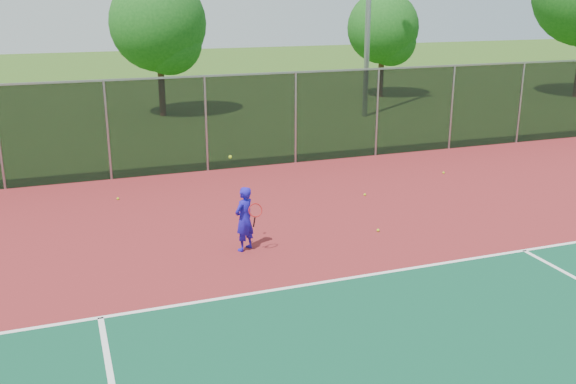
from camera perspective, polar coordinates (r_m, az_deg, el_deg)
name	(u,v)px	position (r m, az deg, el deg)	size (l,w,h in m)	color
ground	(546,332)	(11.83, 21.95, -11.44)	(120.00, 120.00, 0.00)	#2D5016
court_apron	(474,283)	(13.19, 16.23, -7.77)	(30.00, 20.00, 0.02)	maroon
fence_back	(296,117)	(21.22, 0.67, 6.69)	(30.00, 0.06, 3.03)	black
tennis_player	(244,219)	(13.99, -3.90, -2.38)	(0.63, 0.70, 2.14)	#1D12AF
practice_ball_0	(365,195)	(18.07, 6.84, -0.23)	(0.07, 0.07, 0.07)	#ABCC17
practice_ball_1	(118,199)	(18.19, -14.88, -0.58)	(0.07, 0.07, 0.07)	#ABCC17
practice_ball_2	(378,230)	(15.40, 8.01, -3.38)	(0.07, 0.07, 0.07)	#ABCC17
practice_ball_4	(444,173)	(20.74, 13.66, 1.68)	(0.07, 0.07, 0.07)	#ABCC17
tree_back_left	(161,28)	(30.23, -11.25, 14.13)	(4.33, 4.33, 6.36)	#3B2215
tree_back_mid	(385,31)	(35.96, 8.61, 13.97)	(3.85, 3.85, 5.65)	#3B2215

